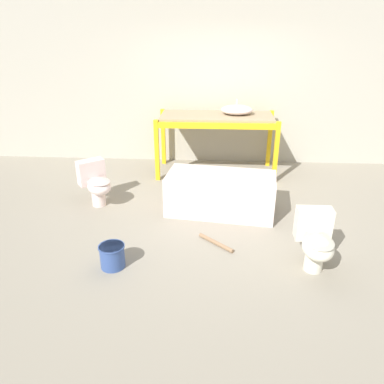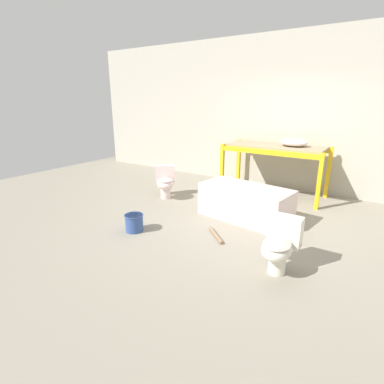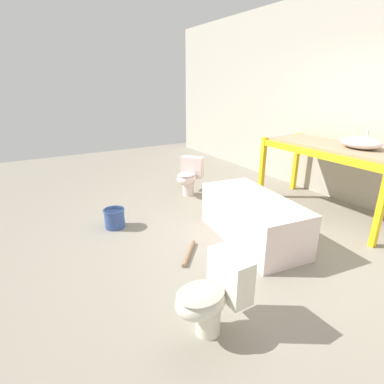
% 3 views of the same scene
% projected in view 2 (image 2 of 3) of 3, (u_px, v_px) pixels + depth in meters
% --- Properties ---
extents(ground_plane, '(12.00, 12.00, 0.00)m').
position_uv_depth(ground_plane, '(246.00, 217.00, 5.03)').
color(ground_plane, gray).
extents(warehouse_wall_rear, '(10.80, 0.08, 3.20)m').
position_uv_depth(warehouse_wall_rear, '(292.00, 114.00, 6.23)').
color(warehouse_wall_rear, '#B2AD9E').
rests_on(warehouse_wall_rear, ground_plane).
extents(shelving_rack, '(2.00, 0.88, 1.02)m').
position_uv_depth(shelving_rack, '(275.00, 152.00, 5.96)').
color(shelving_rack, yellow).
rests_on(shelving_rack, ground_plane).
extents(sink_basin, '(0.52, 0.41, 0.24)m').
position_uv_depth(sink_basin, '(294.00, 142.00, 5.77)').
color(sink_basin, silver).
rests_on(sink_basin, shelving_rack).
extents(bathtub_main, '(1.54, 0.87, 0.55)m').
position_uv_depth(bathtub_main, '(245.00, 200.00, 4.89)').
color(bathtub_main, silver).
rests_on(bathtub_main, ground_plane).
extents(toilet_near, '(0.38, 0.56, 0.63)m').
position_uv_depth(toilet_near, '(280.00, 244.00, 3.36)').
color(toilet_near, silver).
rests_on(toilet_near, ground_plane).
extents(toilet_far, '(0.62, 0.65, 0.63)m').
position_uv_depth(toilet_far, '(165.00, 181.00, 5.93)').
color(toilet_far, silver).
rests_on(toilet_far, ground_plane).
extents(bucket_white, '(0.28, 0.28, 0.26)m').
position_uv_depth(bucket_white, '(134.00, 222.00, 4.47)').
color(bucket_white, '#334C8C').
rests_on(bucket_white, ground_plane).
extents(loose_pipe, '(0.42, 0.39, 0.05)m').
position_uv_depth(loose_pipe, '(216.00, 235.00, 4.32)').
color(loose_pipe, '#8C6B4C').
rests_on(loose_pipe, ground_plane).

